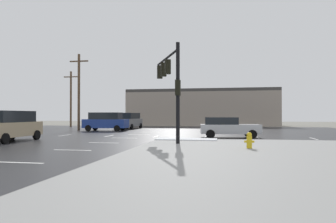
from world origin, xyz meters
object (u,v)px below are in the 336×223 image
object	(u,v)px
utility_pole_far	(79,91)
suv_tan	(9,125)
traffic_signal_mast	(170,77)
fire_hydrant	(249,140)
suv_blue	(106,121)
suv_grey	(129,120)
sedan_silver	(228,127)
utility_pole_distant	(71,98)

from	to	relation	value
utility_pole_far	suv_tan	bearing A→B (deg)	-81.38
traffic_signal_mast	fire_hydrant	xyz separation A→B (m)	(4.56, -3.48, -3.63)
fire_hydrant	suv_tan	world-z (taller)	suv_tan
suv_tan	utility_pole_far	bearing A→B (deg)	7.24
suv_blue	utility_pole_far	distance (m)	4.76
suv_grey	suv_tan	xyz separation A→B (m)	(-2.12, -19.34, 0.00)
sedan_silver	suv_tan	world-z (taller)	suv_tan
suv_grey	utility_pole_far	world-z (taller)	utility_pole_far
traffic_signal_mast	utility_pole_far	world-z (taller)	utility_pole_far
traffic_signal_mast	fire_hydrant	distance (m)	6.79
utility_pole_far	utility_pole_distant	world-z (taller)	utility_pole_far
suv_tan	utility_pole_far	world-z (taller)	utility_pole_far
sedan_silver	utility_pole_far	world-z (taller)	utility_pole_far
traffic_signal_mast	suv_blue	size ratio (longest dim) A/B	1.19
suv_tan	utility_pole_distant	distance (m)	24.83
suv_grey	utility_pole_far	xyz separation A→B (m)	(-4.24, -5.34, 3.46)
suv_tan	utility_pole_far	xyz separation A→B (m)	(-2.12, 13.99, 3.46)
suv_blue	utility_pole_far	bearing A→B (deg)	-2.98
suv_blue	suv_grey	size ratio (longest dim) A/B	0.99
sedan_silver	suv_grey	xyz separation A→B (m)	(-12.20, 13.38, 0.24)
sedan_silver	suv_grey	bearing A→B (deg)	127.46
suv_blue	utility_pole_far	size ratio (longest dim) A/B	0.56
sedan_silver	utility_pole_distant	xyz separation A→B (m)	(-22.42, 17.30, 3.45)
suv_grey	sedan_silver	bearing A→B (deg)	-133.61
utility_pole_far	utility_pole_distant	size ratio (longest dim) A/B	1.06
suv_blue	suv_tan	size ratio (longest dim) A/B	1.00
traffic_signal_mast	utility_pole_far	distance (m)	18.23
suv_grey	traffic_signal_mast	bearing A→B (deg)	-150.91
traffic_signal_mast	utility_pole_distant	xyz separation A→B (m)	(-18.78, 22.23, 0.14)
fire_hydrant	sedan_silver	distance (m)	8.47
sedan_silver	suv_blue	xyz separation A→B (m)	(-13.17, 7.94, 0.24)
traffic_signal_mast	suv_grey	distance (m)	20.45
utility_pole_far	suv_grey	bearing A→B (deg)	51.58
suv_blue	suv_tan	xyz separation A→B (m)	(-1.15, -13.90, 0.00)
utility_pole_distant	suv_grey	bearing A→B (deg)	-21.00
traffic_signal_mast	suv_blue	distance (m)	16.31
suv_tan	utility_pole_far	distance (m)	14.57
fire_hydrant	utility_pole_distant	size ratio (longest dim) A/B	0.10
utility_pole_distant	suv_tan	bearing A→B (deg)	-70.81
traffic_signal_mast	suv_tan	size ratio (longest dim) A/B	1.19
suv_grey	utility_pole_distant	xyz separation A→B (m)	(-10.21, 3.92, 3.22)
suv_grey	utility_pole_distant	world-z (taller)	utility_pole_distant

